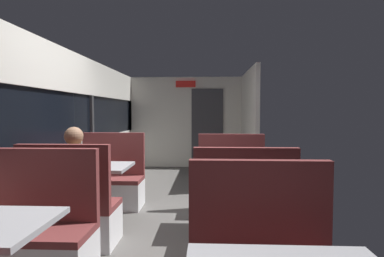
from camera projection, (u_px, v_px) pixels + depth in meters
ground_plane at (164, 224)px, 4.05m from camera, size 3.30×9.20×0.02m
carriage_window_panel_left at (51, 136)px, 4.06m from camera, size 0.09×8.48×2.30m
carriage_end_bulkhead at (188, 123)px, 8.17m from camera, size 2.90×0.11×2.30m
carriage_aisle_panel_right at (249, 124)px, 6.92m from camera, size 0.08×2.40×2.30m
bench_near_window_facing_entry at (37, 241)px, 2.69m from camera, size 0.95×0.50×1.10m
dining_table_mid_window at (94, 173)px, 4.06m from camera, size 0.90×0.70×0.74m
bench_mid_window_facing_end at (71, 215)px, 3.38m from camera, size 0.95×0.50×1.10m
bench_mid_window_facing_entry at (111, 185)px, 4.77m from camera, size 0.95×0.50×1.10m
dining_table_rear_aisle at (237, 178)px, 3.77m from camera, size 0.90×0.70×0.74m
bench_rear_aisle_facing_end at (243, 225)px, 3.09m from camera, size 0.95×0.50×1.10m
bench_rear_aisle_facing_entry at (232, 189)px, 4.49m from camera, size 0.95×0.50×1.10m
seated_passenger at (74, 194)px, 3.44m from camera, size 0.47×0.55×1.26m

